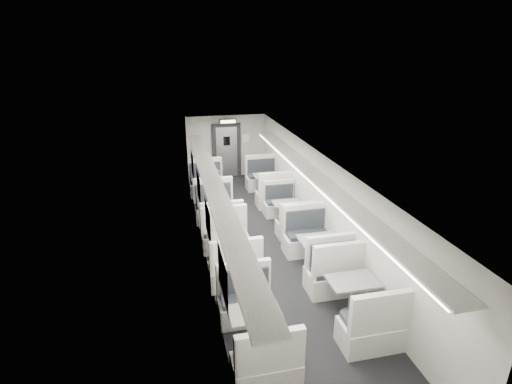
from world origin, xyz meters
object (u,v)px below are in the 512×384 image
booth_left_a (209,192)px  booth_left_b (219,219)px  vestibule_door (227,151)px  passenger (218,192)px  booth_right_a (268,186)px  booth_right_d (351,297)px  exit_sign (228,121)px  booth_left_c (229,250)px  booth_right_c (319,254)px  booth_left_d (255,329)px  booth_right_b (287,213)px

booth_left_a → booth_left_b: 2.17m
vestibule_door → passenger: bearing=-103.2°
booth_right_a → booth_right_d: size_ratio=0.99×
booth_right_d → exit_sign: size_ratio=3.69×
booth_left_b → vestibule_door: (1.00, 4.82, 0.62)m
passenger → booth_right_d: bearing=-64.2°
booth_left_a → exit_sign: (1.00, 2.16, 1.86)m
booth_left_c → passenger: passenger is taller
booth_left_a → exit_sign: bearing=65.2°
booth_right_c → booth_right_a: bearing=90.0°
booth_left_a → passenger: passenger is taller
booth_left_d → passenger: 5.86m
booth_left_d → booth_right_c: (2.00, 2.15, 0.03)m
booth_left_d → passenger: bearing=88.3°
exit_sign → booth_right_a: bearing=-63.2°
booth_right_d → exit_sign: 8.71m
booth_right_a → passenger: (-1.83, -1.07, 0.31)m
booth_left_d → exit_sign: 9.15m
booth_right_d → booth_right_a: bearing=90.0°
booth_right_a → booth_right_c: booth_right_c is taller
booth_left_b → booth_right_c: booth_left_b is taller
booth_right_b → passenger: bearing=147.2°
booth_right_c → vestibule_door: bearing=97.9°
booth_right_b → exit_sign: bearing=103.3°
booth_left_b → passenger: bearing=82.3°
booth_left_d → passenger: passenger is taller
booth_right_a → booth_right_b: bearing=-90.0°
booth_left_c → exit_sign: (1.00, 6.09, 1.87)m
booth_left_a → booth_left_d: size_ratio=1.10×
vestibule_door → exit_sign: 1.33m
booth_left_d → booth_right_b: size_ratio=1.08×
vestibule_door → exit_sign: exit_sign is taller
passenger → booth_right_c: bearing=-56.6°
booth_left_b → booth_right_b: size_ratio=1.17×
vestibule_door → booth_right_a: bearing=-67.9°
booth_right_b → exit_sign: 4.75m
booth_left_c → booth_right_c: size_ratio=0.98×
booth_left_a → booth_left_c: 3.93m
booth_right_d → booth_right_b: bearing=90.0°
booth_left_a → booth_left_b: size_ratio=1.01×
booth_right_d → passenger: (-1.83, 5.40, 0.31)m
booth_right_b → passenger: 2.20m
booth_right_a → vestibule_door: 2.74m
booth_right_c → booth_right_d: 1.71m
vestibule_door → booth_left_a: bearing=-110.7°
booth_right_a → passenger: size_ratio=1.57×
booth_left_c → booth_right_a: (2.00, 4.11, -0.00)m
booth_right_a → exit_sign: bearing=116.8°
booth_left_c → booth_right_b: 2.74m
booth_left_a → vestibule_door: 2.90m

